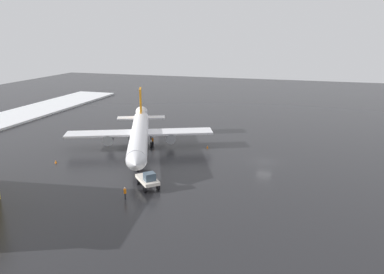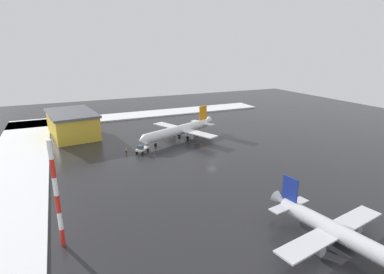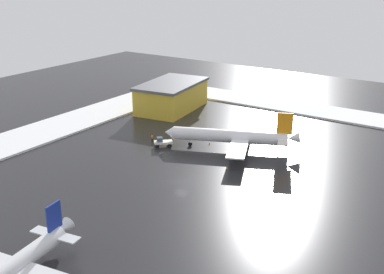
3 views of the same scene
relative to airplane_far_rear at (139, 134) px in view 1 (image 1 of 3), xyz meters
name	(u,v)px [view 1 (image 1 of 3)]	position (x,y,z in m)	size (l,w,h in m)	color
ground_plane	(265,162)	(23.35, 0.56, -3.34)	(240.00, 240.00, 0.00)	#232326
airplane_far_rear	(139,134)	(0.00, 0.00, 0.00)	(27.48, 32.44, 10.11)	white
pushback_tug	(148,179)	(8.40, -15.68, -2.06)	(4.76, 4.85, 2.50)	silver
ground_crew_by_nose_gear	(153,141)	(0.93, 4.05, -2.37)	(0.36, 0.36, 1.71)	black
ground_crew_mid_apron	(125,192)	(6.95, -20.14, -2.37)	(0.36, 0.36, 1.71)	black
traffic_cone_near_nose	(56,162)	(-11.02, -10.56, -3.06)	(0.36, 0.36, 0.55)	orange
traffic_cone_mid_line	(126,161)	(0.39, -6.55, -3.06)	(0.36, 0.36, 0.55)	orange
traffic_cone_wingtip_side	(207,147)	(11.85, 5.25, -3.06)	(0.36, 0.36, 0.55)	orange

